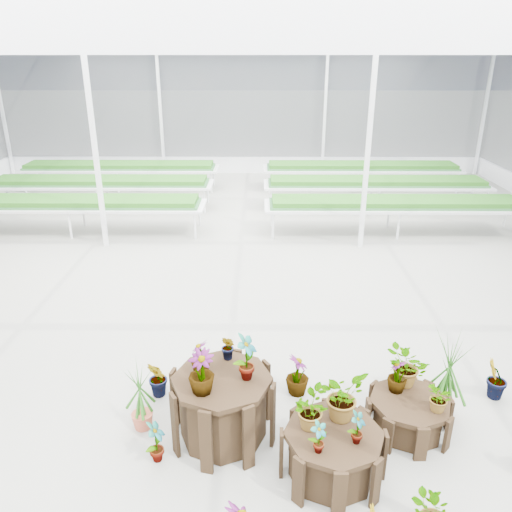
{
  "coord_description": "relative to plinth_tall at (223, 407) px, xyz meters",
  "views": [
    {
      "loc": [
        0.62,
        -7.01,
        4.2
      ],
      "look_at": [
        0.57,
        0.17,
        1.3
      ],
      "focal_mm": 35.0,
      "sensor_mm": 36.0,
      "label": 1
    }
  ],
  "objects": [
    {
      "name": "plinth_mid",
      "position": [
        1.2,
        -0.6,
        -0.12
      ],
      "size": [
        1.1,
        1.1,
        0.57
      ],
      "primitive_type": "cylinder",
      "rotation": [
        0.0,
        0.0,
        -0.01
      ],
      "color": "black",
      "rests_on": "ground"
    },
    {
      "name": "greenhouse_shell",
      "position": [
        -0.2,
        2.31,
        1.84
      ],
      "size": [
        18.0,
        24.0,
        4.5
      ],
      "primitive_type": null,
      "color": "white",
      "rests_on": "ground"
    },
    {
      "name": "steel_frame",
      "position": [
        -0.2,
        2.31,
        1.84
      ],
      "size": [
        18.0,
        24.0,
        4.5
      ],
      "primitive_type": null,
      "color": "silver",
      "rests_on": "ground"
    },
    {
      "name": "nursery_benches",
      "position": [
        -0.2,
        9.51,
        0.01
      ],
      "size": [
        16.0,
        7.0,
        0.84
      ],
      "primitive_type": null,
      "color": "silver",
      "rests_on": "ground"
    },
    {
      "name": "plinth_low",
      "position": [
        2.2,
        0.1,
        -0.19
      ],
      "size": [
        1.0,
        1.0,
        0.44
      ],
      "primitive_type": "cylinder",
      "rotation": [
        0.0,
        0.0,
        0.03
      ],
      "color": "black",
      "rests_on": "ground"
    },
    {
      "name": "ground_plane",
      "position": [
        -0.2,
        2.31,
        -0.41
      ],
      "size": [
        24.0,
        24.0,
        0.0
      ],
      "primitive_type": "plane",
      "color": "gray",
      "rests_on": "ground"
    },
    {
      "name": "plinth_tall",
      "position": [
        0.0,
        0.0,
        0.0
      ],
      "size": [
        1.43,
        1.43,
        0.81
      ],
      "primitive_type": "cylinder",
      "rotation": [
        0.0,
        0.0,
        -0.23
      ],
      "color": "black",
      "rests_on": "ground"
    },
    {
      "name": "nursery_plants",
      "position": [
        1.23,
        -0.02,
        0.13
      ],
      "size": [
        4.88,
        2.95,
        1.39
      ],
      "color": "#215615",
      "rests_on": "ground"
    }
  ]
}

